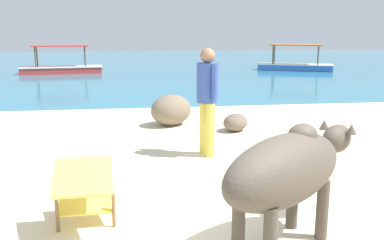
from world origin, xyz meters
name	(u,v)px	position (x,y,z in m)	size (l,w,h in m)	color
water_surface	(146,64)	(0.00, 22.00, 0.00)	(60.00, 36.00, 0.03)	teal
cow	(288,169)	(0.55, -0.05, 0.75)	(1.73, 1.46, 1.07)	#4C4238
deck_chair_far	(85,189)	(-1.21, 0.57, 0.42)	(0.57, 0.79, 0.68)	brown
person_standing	(207,94)	(0.35, 2.78, 0.99)	(0.32, 0.49, 1.62)	#DBC64C
shore_rock_large	(171,110)	(0.00, 4.96, 0.35)	(0.88, 0.68, 0.62)	#756651
shore_rock_small	(236,122)	(1.17, 4.30, 0.20)	(0.57, 0.43, 0.33)	#6B5B4C
boat_red	(62,67)	(-4.05, 16.85, 0.29)	(3.79, 1.60, 1.29)	#C63833
boat_blue	(295,65)	(7.29, 16.84, 0.29)	(3.82, 2.55, 1.29)	#3866B7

